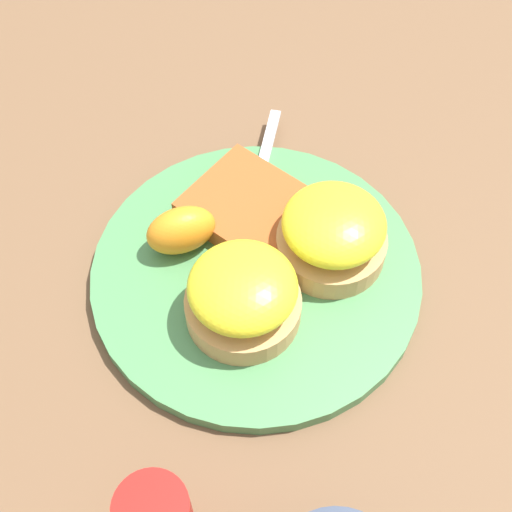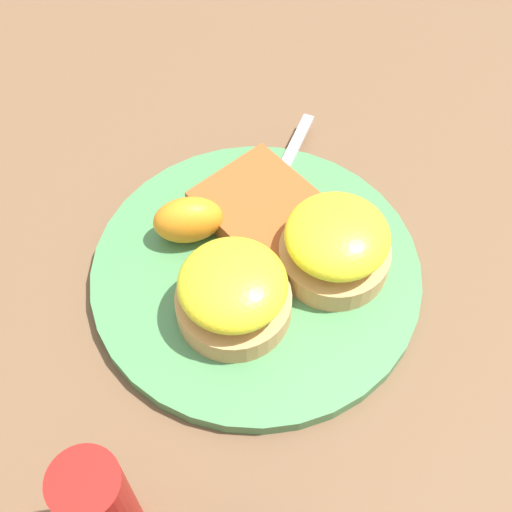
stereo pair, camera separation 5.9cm
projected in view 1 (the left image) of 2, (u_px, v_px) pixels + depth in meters
name	position (u px, v px, depth m)	size (l,w,h in m)	color
ground_plane	(256.00, 278.00, 0.62)	(1.10, 1.10, 0.00)	brown
plate	(256.00, 274.00, 0.61)	(0.28, 0.28, 0.01)	#47844C
sandwich_benedict_left	(243.00, 296.00, 0.56)	(0.09, 0.09, 0.06)	tan
sandwich_benedict_right	(333.00, 233.00, 0.59)	(0.09, 0.09, 0.06)	tan
hashbrown_patty	(256.00, 212.00, 0.63)	(0.12, 0.09, 0.02)	#A44E21
orange_wedge	(181.00, 231.00, 0.60)	(0.06, 0.04, 0.04)	orange
fork	(249.00, 216.00, 0.63)	(0.06, 0.23, 0.00)	silver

